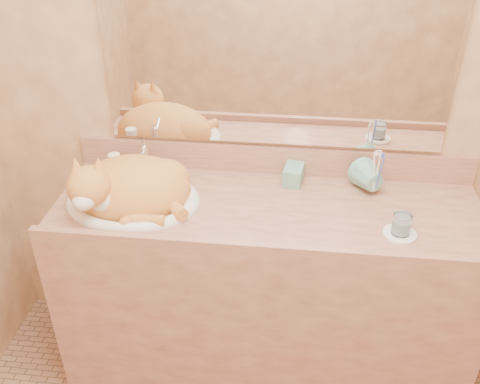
# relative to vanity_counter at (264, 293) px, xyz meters

# --- Properties ---
(wall_back) EXTENTS (2.40, 0.02, 2.50)m
(wall_back) POSITION_rel_vanity_counter_xyz_m (0.00, 0.28, 0.82)
(wall_back) COLOR #996B45
(wall_back) RESTS_ON ground
(vanity_counter) EXTENTS (1.60, 0.55, 0.85)m
(vanity_counter) POSITION_rel_vanity_counter_xyz_m (0.00, 0.00, 0.00)
(vanity_counter) COLOR brown
(vanity_counter) RESTS_ON floor
(mirror) EXTENTS (1.30, 0.02, 0.80)m
(mirror) POSITION_rel_vanity_counter_xyz_m (0.00, 0.26, 0.97)
(mirror) COLOR white
(mirror) RESTS_ON wall_back
(sink_basin) EXTENTS (0.53, 0.45, 0.15)m
(sink_basin) POSITION_rel_vanity_counter_xyz_m (-0.51, -0.02, 0.50)
(sink_basin) COLOR white
(sink_basin) RESTS_ON vanity_counter
(faucet) EXTENTS (0.07, 0.11, 0.15)m
(faucet) POSITION_rel_vanity_counter_xyz_m (-0.51, 0.17, 0.50)
(faucet) COLOR silver
(faucet) RESTS_ON vanity_counter
(cat) EXTENTS (0.49, 0.43, 0.24)m
(cat) POSITION_rel_vanity_counter_xyz_m (-0.52, -0.03, 0.50)
(cat) COLOR #C0712C
(cat) RESTS_ON sink_basin
(soap_dispenser) EXTENTS (0.08, 0.08, 0.16)m
(soap_dispenser) POSITION_rel_vanity_counter_xyz_m (0.08, 0.14, 0.51)
(soap_dispenser) COLOR #68A793
(soap_dispenser) RESTS_ON vanity_counter
(toothbrush_cup) EXTENTS (0.16, 0.16, 0.11)m
(toothbrush_cup) POSITION_rel_vanity_counter_xyz_m (0.40, 0.12, 0.48)
(toothbrush_cup) COLOR #68A793
(toothbrush_cup) RESTS_ON vanity_counter
(toothbrushes) EXTENTS (0.03, 0.03, 0.20)m
(toothbrushes) POSITION_rel_vanity_counter_xyz_m (0.40, 0.12, 0.54)
(toothbrushes) COLOR white
(toothbrushes) RESTS_ON toothbrush_cup
(saucer) EXTENTS (0.12, 0.12, 0.01)m
(saucer) POSITION_rel_vanity_counter_xyz_m (0.47, -0.12, 0.43)
(saucer) COLOR white
(saucer) RESTS_ON vanity_counter
(water_glass) EXTENTS (0.06, 0.06, 0.08)m
(water_glass) POSITION_rel_vanity_counter_xyz_m (0.47, -0.12, 0.47)
(water_glass) COLOR white
(water_glass) RESTS_ON saucer
(lotion_bottle) EXTENTS (0.05, 0.05, 0.11)m
(lotion_bottle) POSITION_rel_vanity_counter_xyz_m (-0.62, 0.14, 0.48)
(lotion_bottle) COLOR white
(lotion_bottle) RESTS_ON vanity_counter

